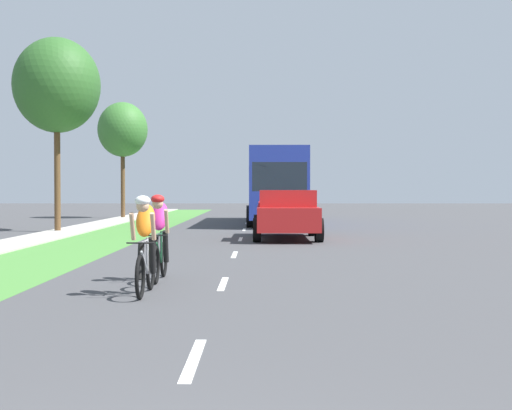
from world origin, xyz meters
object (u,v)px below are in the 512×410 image
Objects in this scene: cyclist_trailing at (160,236)px; sedan_maroon at (273,201)px; pickup_red at (286,214)px; bus_blue at (276,183)px; cyclist_lead at (145,244)px; street_tree_far at (123,130)px; street_tree_near at (57,86)px.

cyclist_trailing is 0.40× the size of sedan_maroon.
bus_blue is at bearing 90.46° from pickup_red.
bus_blue is at bearing 83.70° from cyclist_lead.
street_tree_far reaches higher than cyclist_lead.
street_tree_near reaches higher than street_tree_far.
bus_blue is (2.64, 21.95, 1.17)m from cyclist_trailing.
sedan_maroon is 0.65× the size of street_tree_far.
street_tree_near is (-6.11, 16.61, 4.89)m from cyclist_lead.
pickup_red is 1.19× the size of sedan_maroon.
cyclist_trailing is at bearing -67.71° from street_tree_near.
street_tree_near is at bearing 155.90° from pickup_red.
pickup_red is (2.72, 10.91, 0.02)m from cyclist_trailing.
street_tree_far is at bearing 101.53° from cyclist_lead.
cyclist_lead is 30.62m from street_tree_far.
cyclist_lead is 42.24m from sedan_maroon.
cyclist_trailing is at bearing -96.85° from bus_blue.
street_tree_far is (-6.04, 27.95, 4.24)m from cyclist_trailing.
sedan_maroon is at bearing 54.56° from street_tree_far.
sedan_maroon is at bearing 89.45° from bus_blue.
street_tree_far reaches higher than sedan_maroon.
street_tree_far is (-8.85, -12.44, 4.29)m from sedan_maroon.
cyclist_trailing is 22.14m from bus_blue.
street_tree_near reaches higher than pickup_red.
pickup_red reaches higher than sedan_maroon.
bus_blue is (2.62, 23.71, 1.17)m from cyclist_lead.
cyclist_trailing is at bearing -104.02° from pickup_red.
pickup_red is at bearing -89.54° from bus_blue.
street_tree_near is at bearing -90.21° from street_tree_far.
bus_blue is 1.74× the size of street_tree_far.
bus_blue is 10.99m from street_tree_far.
cyclist_trailing is 16.79m from street_tree_near.
pickup_red is at bearing -24.10° from street_tree_near.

